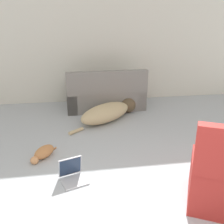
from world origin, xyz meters
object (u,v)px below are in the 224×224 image
(couch, at_px, (105,96))
(laptop_open, at_px, (72,173))
(dog, at_px, (109,112))
(cat, at_px, (43,153))
(side_chair, at_px, (222,179))

(couch, relative_size, laptop_open, 4.52)
(dog, xyz_separation_m, cat, (-1.10, -1.25, -0.09))
(cat, distance_m, side_chair, 2.27)
(couch, xyz_separation_m, cat, (-1.12, -1.97, -0.20))
(dog, xyz_separation_m, laptop_open, (-0.71, -1.81, -0.08))
(dog, relative_size, side_chair, 1.49)
(cat, relative_size, side_chair, 0.50)
(dog, height_order, cat, dog)
(dog, height_order, side_chair, side_chair)
(dog, distance_m, cat, 1.67)
(cat, height_order, laptop_open, laptop_open)
(cat, bearing_deg, side_chair, 89.10)
(dog, distance_m, laptop_open, 1.95)
(couch, relative_size, side_chair, 1.72)
(dog, bearing_deg, side_chair, -110.65)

